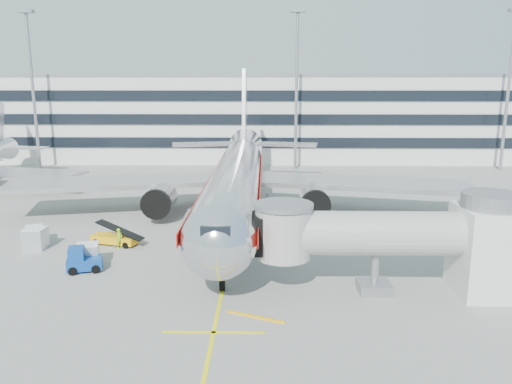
{
  "coord_description": "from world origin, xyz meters",
  "views": [
    {
      "loc": [
        2.92,
        -40.35,
        14.09
      ],
      "look_at": [
        2.1,
        5.8,
        4.0
      ],
      "focal_mm": 35.0,
      "sensor_mm": 36.0,
      "label": 1
    }
  ],
  "objects_px": {
    "belt_loader": "(115,238)",
    "cargo_container_right": "(35,234)",
    "ramp_worker": "(119,238)",
    "cargo_container_left": "(35,238)",
    "main_jet": "(237,178)",
    "cargo_container_front": "(88,255)",
    "baggage_tug": "(82,261)"
  },
  "relations": [
    {
      "from": "cargo_container_right",
      "to": "cargo_container_front",
      "type": "height_order",
      "value": "cargo_container_front"
    },
    {
      "from": "belt_loader",
      "to": "cargo_container_right",
      "type": "xyz_separation_m",
      "value": [
        -7.35,
        0.32,
        0.19
      ]
    },
    {
      "from": "cargo_container_left",
      "to": "cargo_container_front",
      "type": "relative_size",
      "value": 0.92
    },
    {
      "from": "baggage_tug",
      "to": "cargo_container_right",
      "type": "xyz_separation_m",
      "value": [
        -6.77,
        6.82,
        -0.06
      ]
    },
    {
      "from": "baggage_tug",
      "to": "ramp_worker",
      "type": "bearing_deg",
      "value": 76.67
    },
    {
      "from": "ramp_worker",
      "to": "cargo_container_right",
      "type": "bearing_deg",
      "value": 112.26
    },
    {
      "from": "belt_loader",
      "to": "ramp_worker",
      "type": "xyz_separation_m",
      "value": [
        0.71,
        -1.02,
        0.3
      ]
    },
    {
      "from": "cargo_container_left",
      "to": "ramp_worker",
      "type": "xyz_separation_m",
      "value": [
        7.25,
        0.26,
        -0.03
      ]
    },
    {
      "from": "cargo_container_left",
      "to": "ramp_worker",
      "type": "relative_size",
      "value": 1.03
    },
    {
      "from": "cargo_container_left",
      "to": "cargo_container_right",
      "type": "relative_size",
      "value": 0.95
    },
    {
      "from": "belt_loader",
      "to": "baggage_tug",
      "type": "xyz_separation_m",
      "value": [
        -0.59,
        -6.5,
        0.25
      ]
    },
    {
      "from": "cargo_container_right",
      "to": "ramp_worker",
      "type": "height_order",
      "value": "ramp_worker"
    },
    {
      "from": "ramp_worker",
      "to": "main_jet",
      "type": "bearing_deg",
      "value": -10.25
    },
    {
      "from": "baggage_tug",
      "to": "cargo_container_left",
      "type": "distance_m",
      "value": 7.91
    },
    {
      "from": "cargo_container_right",
      "to": "cargo_container_left",
      "type": "bearing_deg",
      "value": -62.99
    },
    {
      "from": "main_jet",
      "to": "cargo_container_right",
      "type": "relative_size",
      "value": 26.29
    },
    {
      "from": "cargo_container_left",
      "to": "cargo_container_right",
      "type": "xyz_separation_m",
      "value": [
        -0.82,
        1.6,
        -0.14
      ]
    },
    {
      "from": "main_jet",
      "to": "cargo_container_right",
      "type": "height_order",
      "value": "main_jet"
    },
    {
      "from": "belt_loader",
      "to": "ramp_worker",
      "type": "relative_size",
      "value": 2.52
    },
    {
      "from": "main_jet",
      "to": "belt_loader",
      "type": "bearing_deg",
      "value": -136.77
    },
    {
      "from": "main_jet",
      "to": "cargo_container_front",
      "type": "bearing_deg",
      "value": -126.32
    },
    {
      "from": "cargo_container_front",
      "to": "cargo_container_left",
      "type": "bearing_deg",
      "value": 146.8
    },
    {
      "from": "main_jet",
      "to": "cargo_container_right",
      "type": "xyz_separation_m",
      "value": [
        -17.77,
        -9.48,
        -3.45
      ]
    },
    {
      "from": "baggage_tug",
      "to": "cargo_container_right",
      "type": "relative_size",
      "value": 1.49
    },
    {
      "from": "main_jet",
      "to": "cargo_container_left",
      "type": "height_order",
      "value": "main_jet"
    },
    {
      "from": "baggage_tug",
      "to": "ramp_worker",
      "type": "xyz_separation_m",
      "value": [
        1.3,
        5.48,
        0.05
      ]
    },
    {
      "from": "cargo_container_left",
      "to": "cargo_container_front",
      "type": "xyz_separation_m",
      "value": [
        5.95,
        -3.89,
        -0.05
      ]
    },
    {
      "from": "cargo_container_front",
      "to": "ramp_worker",
      "type": "relative_size",
      "value": 1.13
    },
    {
      "from": "ramp_worker",
      "to": "baggage_tug",
      "type": "bearing_deg",
      "value": -161.67
    },
    {
      "from": "main_jet",
      "to": "cargo_container_front",
      "type": "height_order",
      "value": "main_jet"
    },
    {
      "from": "belt_loader",
      "to": "baggage_tug",
      "type": "height_order",
      "value": "belt_loader"
    },
    {
      "from": "main_jet",
      "to": "cargo_container_left",
      "type": "distance_m",
      "value": 20.52
    }
  ]
}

